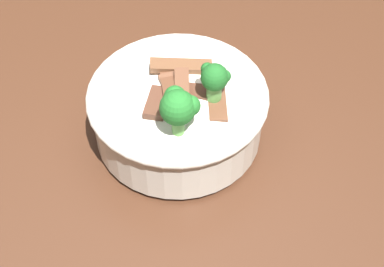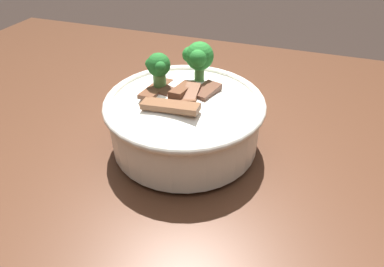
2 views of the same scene
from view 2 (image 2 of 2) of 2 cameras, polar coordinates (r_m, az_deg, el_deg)
name	(u,v)px [view 2 (image 2 of 2)]	position (r m, az deg, el deg)	size (l,w,h in m)	color
dining_table	(217,246)	(0.50, 4.46, -19.27)	(1.53, 1.08, 0.80)	#472819
rice_bowl	(185,116)	(0.47, -1.29, 3.15)	(0.23, 0.23, 0.14)	silver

